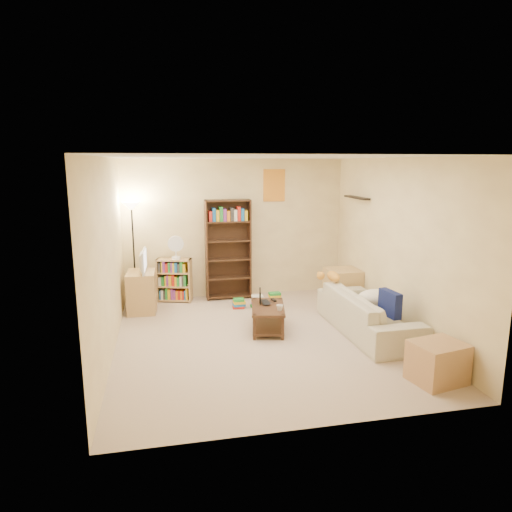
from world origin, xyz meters
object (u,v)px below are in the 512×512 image
coffee_table (268,315)px  tall_bookshelf (228,247)px  mug (280,308)px  desk_fan (176,246)px  television (140,261)px  sofa (368,313)px  floor_lamp (132,224)px  tabby_cat (331,276)px  side_table (343,287)px  tv_stand (142,292)px  laptop (268,302)px  short_bookshelf (174,280)px  end_cabinet (437,362)px

coffee_table → tall_bookshelf: tall_bookshelf is taller
mug → tall_bookshelf: (-0.43, 1.99, 0.53)m
desk_fan → television: bearing=-145.2°
sofa → television: bearing=61.5°
desk_fan → floor_lamp: size_ratio=0.23×
tabby_cat → side_table: size_ratio=0.74×
tabby_cat → tv_stand: 3.11m
laptop → desk_fan: size_ratio=0.69×
sofa → floor_lamp: size_ratio=1.14×
tall_bookshelf → side_table: (1.89, -0.77, -0.64)m
tall_bookshelf → floor_lamp: size_ratio=1.00×
desk_fan → short_bookshelf: bearing=135.9°
coffee_table → desk_fan: (-1.25, 1.71, 0.77)m
side_table → coffee_table: bearing=-147.9°
laptop → television: bearing=59.8°
television → desk_fan: (0.59, 0.41, 0.15)m
tabby_cat → television: bearing=163.1°
laptop → end_cabinet: end_cabinet is taller
tv_stand → end_cabinet: tv_stand is taller
short_bookshelf → tall_bookshelf: bearing=15.1°
television → desk_fan: size_ratio=1.53×
tall_bookshelf → desk_fan: bearing=-177.6°
desk_fan → end_cabinet: desk_fan is taller
sofa → desk_fan: desk_fan is taller
tall_bookshelf → short_bookshelf: tall_bookshelf is taller
mug → tall_bookshelf: size_ratio=0.06×
tv_stand → television: bearing=-177.8°
mug → desk_fan: desk_fan is taller
mug → laptop: bearing=101.4°
television → tabby_cat: bearing=-104.7°
floor_lamp → end_cabinet: bearing=-46.3°
tabby_cat → tall_bookshelf: bearing=136.8°
tall_bookshelf → end_cabinet: size_ratio=3.23×
end_cabinet → floor_lamp: bearing=133.7°
floor_lamp → television: bearing=-72.8°
tv_stand → tall_bookshelf: 1.70m
side_table → end_cabinet: side_table is taller
desk_fan → sofa: bearing=-38.2°
side_table → end_cabinet: 2.93m
desk_fan → side_table: 2.99m
tall_bookshelf → desk_fan: tall_bookshelf is taller
tabby_cat → mug: bearing=-147.5°
tall_bookshelf → floor_lamp: (-1.63, -0.09, 0.48)m
mug → desk_fan: size_ratio=0.26×
laptop → tv_stand: (-1.88, 1.16, -0.05)m
television → desk_fan: bearing=-53.0°
television → tv_stand: bearing=-87.8°
short_bookshelf → floor_lamp: floor_lamp is taller
laptop → television: (-1.88, 1.16, 0.47)m
tv_stand → desk_fan: (0.59, 0.41, 0.67)m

